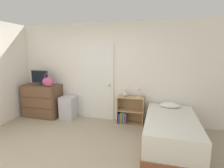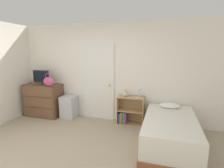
# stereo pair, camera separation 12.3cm
# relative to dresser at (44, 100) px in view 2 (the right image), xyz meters

# --- Properties ---
(ground_plane) EXTENTS (16.00, 16.00, 0.00)m
(ground_plane) POSITION_rel_dresser_xyz_m (1.64, -1.91, -0.46)
(ground_plane) COLOR tan
(wall_back) EXTENTS (10.00, 0.06, 2.55)m
(wall_back) POSITION_rel_dresser_xyz_m (1.64, 0.31, 0.82)
(wall_back) COLOR white
(wall_back) RESTS_ON ground_plane
(door_closed) EXTENTS (0.90, 0.09, 2.03)m
(door_closed) POSITION_rel_dresser_xyz_m (1.57, 0.26, 0.56)
(door_closed) COLOR white
(door_closed) RESTS_ON ground_plane
(dresser) EXTENTS (1.03, 0.53, 0.91)m
(dresser) POSITION_rel_dresser_xyz_m (0.00, 0.00, 0.00)
(dresser) COLOR brown
(dresser) RESTS_ON ground_plane
(tv) EXTENTS (0.52, 0.16, 0.40)m
(tv) POSITION_rel_dresser_xyz_m (-0.02, -0.01, 0.66)
(tv) COLOR #2D2D33
(tv) RESTS_ON dresser
(handbag) EXTENTS (0.31, 0.11, 0.35)m
(handbag) POSITION_rel_dresser_xyz_m (0.34, -0.17, 0.58)
(handbag) COLOR #C64C7F
(handbag) RESTS_ON dresser
(storage_bin) EXTENTS (0.38, 0.41, 0.61)m
(storage_bin) POSITION_rel_dresser_xyz_m (0.78, 0.06, -0.15)
(storage_bin) COLOR silver
(storage_bin) RESTS_ON ground_plane
(bookshelf) EXTENTS (0.66, 0.30, 0.71)m
(bookshelf) POSITION_rel_dresser_xyz_m (2.45, 0.12, -0.16)
(bookshelf) COLOR tan
(bookshelf) RESTS_ON ground_plane
(teddy_bear) EXTENTS (0.13, 0.13, 0.20)m
(teddy_bear) POSITION_rel_dresser_xyz_m (2.36, 0.11, 0.34)
(teddy_bear) COLOR beige
(teddy_bear) RESTS_ON bookshelf
(desk_lamp) EXTENTS (0.13, 0.12, 0.28)m
(desk_lamp) POSITION_rel_dresser_xyz_m (2.71, 0.07, 0.45)
(desk_lamp) COLOR silver
(desk_lamp) RESTS_ON bookshelf
(bed) EXTENTS (1.00, 1.85, 0.66)m
(bed) POSITION_rel_dresser_xyz_m (3.44, -0.65, -0.18)
(bed) COLOR brown
(bed) RESTS_ON ground_plane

